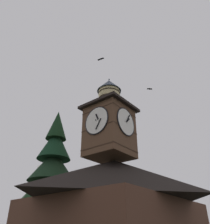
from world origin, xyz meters
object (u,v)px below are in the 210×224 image
Objects in this scene: flying_bird_low at (150,89)px; pine_tree_behind at (51,185)px; clock_tower at (109,123)px; building_main at (115,204)px; flying_bird_high at (101,59)px; moon at (40,169)px.

pine_tree_behind is at bearing -47.46° from flying_bird_low.
clock_tower is 0.62× the size of pine_tree_behind.
building_main is 14.15m from flying_bird_high.
moon is (-17.84, -27.14, 9.52)m from pine_tree_behind.
flying_bird_high is (0.72, -0.50, 7.26)m from clock_tower.
flying_bird_high is at bearing -34.91° from clock_tower.
flying_bird_low is at bearing 72.38° from moon.
flying_bird_low is at bearing 162.60° from flying_bird_high.
building_main is at bearing -170.79° from clock_tower.
building_main is 6.41m from pine_tree_behind.
building_main is at bearing 64.26° from moon.
moon is 36.34m from flying_bird_low.
flying_bird_low reaches higher than building_main.
flying_bird_low reaches higher than moon.
building_main is 13.83m from flying_bird_low.
clock_tower is at bearing -14.85° from flying_bird_low.
moon is (-16.70, -33.09, 4.55)m from clock_tower.
clock_tower is at bearing 9.21° from building_main.
flying_bird_low is at bearing 161.45° from building_main.
moon is at bearing -123.33° from pine_tree_behind.
clock_tower is at bearing 145.09° from flying_bird_high.
pine_tree_behind is at bearing -71.47° from building_main.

